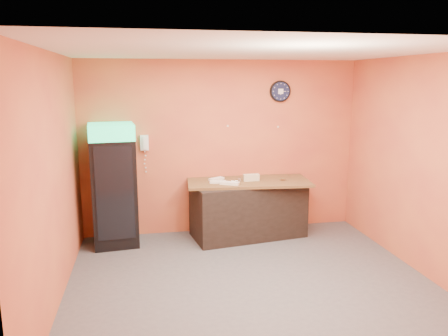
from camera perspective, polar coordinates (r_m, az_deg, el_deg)
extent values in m
plane|color=#47474C|center=(5.67, 3.45, -14.56)|extent=(4.50, 4.50, 0.00)
cube|color=#D7703C|center=(7.13, -0.31, 2.71)|extent=(4.50, 0.02, 2.80)
cube|color=#D7703C|center=(5.15, -21.44, -1.50)|extent=(0.02, 4.00, 2.80)
cube|color=#D7703C|center=(6.15, 24.40, 0.28)|extent=(0.02, 4.00, 2.80)
cube|color=white|center=(5.10, 3.84, 14.99)|extent=(4.50, 4.00, 0.02)
cube|color=black|center=(6.81, -14.15, -3.13)|extent=(0.71, 0.71, 1.62)
cube|color=#1AE282|center=(6.64, -14.54, 4.62)|extent=(0.71, 0.71, 0.23)
cube|color=black|center=(6.48, -14.64, -3.27)|extent=(0.54, 0.07, 1.39)
cube|color=black|center=(7.05, 3.18, -5.44)|extent=(1.85, 1.03, 0.88)
cylinder|color=black|center=(7.26, 7.34, 9.91)|extent=(0.35, 0.05, 0.35)
cylinder|color=#0F1433|center=(7.24, 7.41, 9.90)|extent=(0.30, 0.01, 0.30)
cube|color=white|center=(7.23, 7.43, 9.90)|extent=(0.08, 0.00, 0.08)
cube|color=white|center=(6.96, -10.36, 3.27)|extent=(0.13, 0.08, 0.24)
cube|color=white|center=(6.91, -10.35, 3.21)|extent=(0.05, 0.04, 0.19)
cube|color=brown|center=(6.93, 3.22, -1.81)|extent=(1.98, 1.00, 0.04)
cube|color=beige|center=(6.90, 3.56, -1.46)|extent=(0.25, 0.10, 0.05)
cube|color=beige|center=(6.89, 3.57, -1.03)|extent=(0.25, 0.10, 0.05)
cube|color=white|center=(6.74, -0.80, -1.82)|extent=(0.26, 0.15, 0.04)
cube|color=white|center=(6.65, 0.74, -1.99)|extent=(0.31, 0.23, 0.04)
cube|color=white|center=(6.94, -0.99, -1.44)|extent=(0.27, 0.21, 0.04)
cylinder|color=silver|center=(6.85, 2.04, -1.55)|extent=(0.05, 0.05, 0.05)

